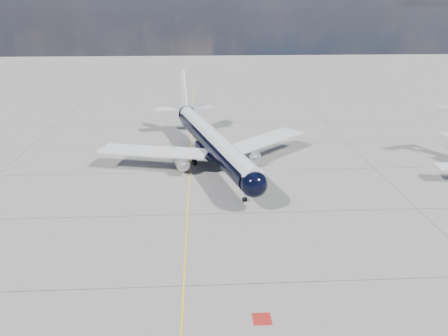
# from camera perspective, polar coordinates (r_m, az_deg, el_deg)

# --- Properties ---
(ground) EXTENTS (320.00, 320.00, 0.00)m
(ground) POSITION_cam_1_polar(r_m,az_deg,el_deg) (74.34, -4.46, 0.88)
(ground) COLOR gray
(ground) RESTS_ON ground
(taxiway_centerline) EXTENTS (0.16, 160.00, 0.01)m
(taxiway_centerline) POSITION_cam_1_polar(r_m,az_deg,el_deg) (69.66, -4.53, -0.51)
(taxiway_centerline) COLOR yellow
(taxiway_centerline) RESTS_ON ground
(red_marking) EXTENTS (1.60, 1.60, 0.01)m
(red_marking) POSITION_cam_1_polar(r_m,az_deg,el_deg) (39.40, 4.98, -19.04)
(red_marking) COLOR maroon
(red_marking) RESTS_ON ground
(main_airliner) EXTENTS (35.39, 43.82, 12.86)m
(main_airliner) POSITION_cam_1_polar(r_m,az_deg,el_deg) (72.30, -1.71, 3.69)
(main_airliner) COLOR black
(main_airliner) RESTS_ON ground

